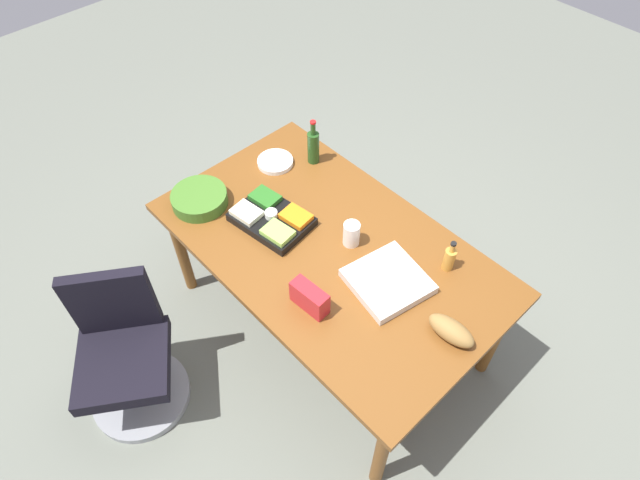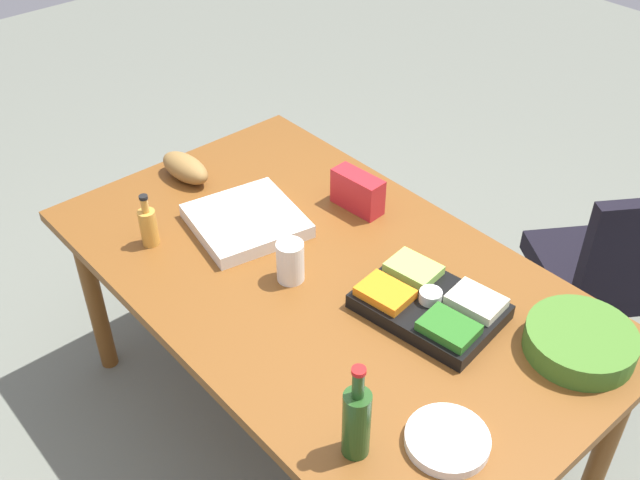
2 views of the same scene
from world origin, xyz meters
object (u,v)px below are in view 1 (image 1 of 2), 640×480
(paper_plate_stack, at_px, (275,162))
(salad_bowl, at_px, (199,199))
(conference_table, at_px, (330,255))
(chip_bag_red, at_px, (310,298))
(veggie_tray, at_px, (272,218))
(office_chair, at_px, (127,361))
(bread_loaf, at_px, (451,331))
(dressing_bottle, at_px, (449,258))
(pizza_box, at_px, (388,281))
(mayo_jar, at_px, (351,234))
(wine_bottle, at_px, (313,146))

(paper_plate_stack, xyz_separation_m, salad_bowl, (0.03, 0.54, 0.02))
(conference_table, height_order, chip_bag_red, chip_bag_red)
(conference_table, xyz_separation_m, salad_bowl, (0.74, 0.32, 0.12))
(veggie_tray, relative_size, salad_bowl, 1.43)
(office_chair, bearing_deg, bread_loaf, -136.54)
(dressing_bottle, xyz_separation_m, pizza_box, (0.14, 0.31, -0.05))
(dressing_bottle, bearing_deg, veggie_tray, 28.18)
(dressing_bottle, bearing_deg, office_chair, 57.07)
(mayo_jar, bearing_deg, chip_bag_red, 108.81)
(pizza_box, distance_m, chip_bag_red, 0.42)
(pizza_box, distance_m, bread_loaf, 0.41)
(office_chair, xyz_separation_m, pizza_box, (-0.81, -1.16, 0.47))
(conference_table, xyz_separation_m, veggie_tray, (0.35, 0.12, 0.11))
(wine_bottle, bearing_deg, chip_bag_red, 136.38)
(conference_table, xyz_separation_m, paper_plate_stack, (0.71, -0.21, 0.09))
(conference_table, height_order, salad_bowl, salad_bowl)
(veggie_tray, height_order, chip_bag_red, chip_bag_red)
(paper_plate_stack, relative_size, bread_loaf, 0.92)
(chip_bag_red, bearing_deg, bread_loaf, -147.50)
(wine_bottle, xyz_separation_m, paper_plate_stack, (0.14, 0.19, -0.10))
(bread_loaf, bearing_deg, salad_bowl, 13.10)
(paper_plate_stack, distance_m, bread_loaf, 1.50)
(pizza_box, bearing_deg, chip_bag_red, 76.08)
(office_chair, height_order, pizza_box, office_chair)
(conference_table, xyz_separation_m, wine_bottle, (0.57, -0.40, 0.19))
(chip_bag_red, distance_m, salad_bowl, 0.95)
(conference_table, distance_m, pizza_box, 0.40)
(conference_table, distance_m, paper_plate_stack, 0.75)
(veggie_tray, relative_size, bread_loaf, 1.90)
(bread_loaf, bearing_deg, wine_bottle, -15.32)
(salad_bowl, relative_size, bread_loaf, 1.33)
(dressing_bottle, distance_m, bread_loaf, 0.41)
(dressing_bottle, xyz_separation_m, mayo_jar, (0.46, 0.25, -0.00))
(pizza_box, bearing_deg, office_chair, 65.77)
(chip_bag_red, xyz_separation_m, salad_bowl, (0.95, -0.01, -0.03))
(veggie_tray, distance_m, pizza_box, 0.74)
(office_chair, bearing_deg, dressing_bottle, -122.93)
(salad_bowl, bearing_deg, wine_bottle, -103.56)
(chip_bag_red, bearing_deg, mayo_jar, -71.19)
(dressing_bottle, bearing_deg, pizza_box, 65.40)
(office_chair, relative_size, wine_bottle, 3.01)
(salad_bowl, bearing_deg, office_chair, 111.52)
(pizza_box, distance_m, mayo_jar, 0.33)
(wine_bottle, bearing_deg, salad_bowl, 76.44)
(conference_table, distance_m, mayo_jar, 0.19)
(wine_bottle, bearing_deg, conference_table, 144.64)
(wine_bottle, xyz_separation_m, pizza_box, (-0.95, 0.36, -0.09))
(dressing_bottle, xyz_separation_m, salad_bowl, (1.26, 0.67, -0.04))
(veggie_tray, relative_size, paper_plate_stack, 2.08)
(wine_bottle, height_order, dressing_bottle, wine_bottle)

